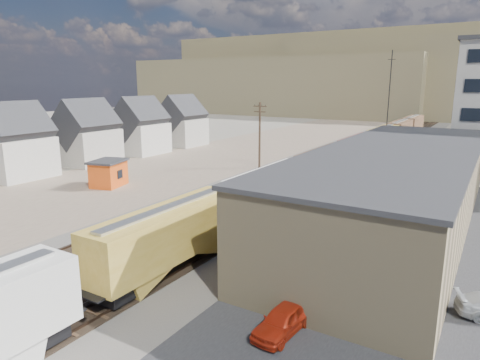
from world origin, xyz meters
The scene contains 12 objects.
ground centered at (0.00, 0.00, 0.00)m, with size 300.00×300.00×0.00m, color #6B6356.
ballast_bed centered at (0.00, 50.00, 0.03)m, with size 18.00×200.00×0.06m, color #4C4742.
dirt_yard centered at (-20.00, 40.00, 0.01)m, with size 24.00×180.00×0.03m, color brown.
rail_tracks centered at (-0.55, 50.00, 0.11)m, with size 11.40×200.00×0.24m.
freight_train centered at (3.80, 44.76, 2.79)m, with size 3.00×119.74×4.46m.
warehouse centered at (14.98, 25.00, 3.65)m, with size 12.40×40.40×7.25m.
utility_pole_north centered at (-8.50, 42.00, 5.30)m, with size 2.20×0.32×10.00m.
radio_mast centered at (6.00, 60.00, 9.12)m, with size 1.20×0.16×18.00m.
townhouse_row centered at (-34.00, 25.00, 4.34)m, with size 8.15×68.16×10.47m.
hills_north centered at (0.17, 167.92, 14.10)m, with size 265.00×80.00×32.00m.
maintenance_shed centered at (-19.22, 21.94, 1.73)m, with size 4.70×5.41×3.37m.
parked_car_red centered at (13.82, 3.95, 0.72)m, with size 1.69×4.21×1.43m, color #B22610.
Camera 1 is at (22.42, -14.45, 12.99)m, focal length 32.00 mm.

